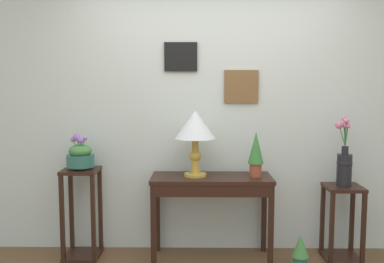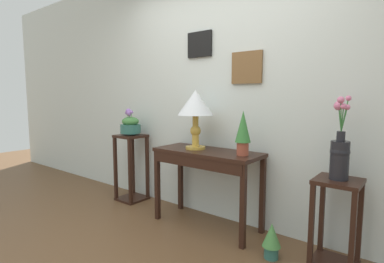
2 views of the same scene
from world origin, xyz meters
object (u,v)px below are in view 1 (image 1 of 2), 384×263
object	(u,v)px
pedestal_stand_left	(82,213)
potted_plant_floor	(300,250)
planter_bowl_wide_left	(80,156)
flower_vase_tall_right	(344,164)
pedestal_stand_right	(342,223)
table_lamp	(195,128)
console_table	(212,190)
potted_plant_on_console	(256,152)

from	to	relation	value
pedestal_stand_left	potted_plant_floor	world-z (taller)	pedestal_stand_left
planter_bowl_wide_left	potted_plant_floor	size ratio (longest dim) A/B	1.10
flower_vase_tall_right	pedestal_stand_right	bearing A→B (deg)	-69.52
table_lamp	pedestal_stand_right	distance (m)	1.58
table_lamp	flower_vase_tall_right	world-z (taller)	table_lamp
potted_plant_floor	table_lamp	bearing A→B (deg)	168.44
pedestal_stand_left	console_table	bearing A→B (deg)	-3.17
table_lamp	potted_plant_on_console	xyz separation A→B (m)	(0.53, -0.01, -0.21)
pedestal_stand_right	flower_vase_tall_right	xyz separation A→B (m)	(-0.00, 0.00, 0.54)
potted_plant_on_console	planter_bowl_wide_left	world-z (taller)	potted_plant_on_console
potted_plant_on_console	pedestal_stand_right	xyz separation A→B (m)	(0.79, 0.02, -0.64)
table_lamp	flower_vase_tall_right	bearing A→B (deg)	0.70
table_lamp	potted_plant_on_console	world-z (taller)	table_lamp
flower_vase_tall_right	pedestal_stand_left	bearing A→B (deg)	179.38
pedestal_stand_left	flower_vase_tall_right	size ratio (longest dim) A/B	1.33
planter_bowl_wide_left	flower_vase_tall_right	size ratio (longest dim) A/B	0.52
potted_plant_on_console	pedestal_stand_right	size ratio (longest dim) A/B	0.59
potted_plant_on_console	planter_bowl_wide_left	bearing A→B (deg)	178.32
potted_plant_on_console	table_lamp	bearing A→B (deg)	179.43
console_table	pedestal_stand_right	bearing A→B (deg)	1.78
pedestal_stand_right	flower_vase_tall_right	distance (m)	0.54
flower_vase_tall_right	potted_plant_floor	world-z (taller)	flower_vase_tall_right
table_lamp	potted_plant_floor	bearing A→B (deg)	-11.56
potted_plant_on_console	pedestal_stand_left	size ratio (longest dim) A/B	0.49
table_lamp	flower_vase_tall_right	xyz separation A→B (m)	(1.32, 0.02, -0.31)
potted_plant_on_console	flower_vase_tall_right	xyz separation A→B (m)	(0.79, 0.02, -0.10)
console_table	pedestal_stand_left	distance (m)	1.20
pedestal_stand_left	flower_vase_tall_right	distance (m)	2.40
potted_plant_on_console	flower_vase_tall_right	distance (m)	0.79
pedestal_stand_left	potted_plant_floor	distance (m)	1.97
potted_plant_floor	pedestal_stand_left	bearing A→B (deg)	173.33
table_lamp	potted_plant_on_console	distance (m)	0.57
pedestal_stand_left	flower_vase_tall_right	bearing A→B (deg)	-0.62
table_lamp	planter_bowl_wide_left	bearing A→B (deg)	177.74
potted_plant_on_console	console_table	bearing A→B (deg)	-177.30
console_table	table_lamp	bearing A→B (deg)	170.72
table_lamp	potted_plant_floor	xyz separation A→B (m)	(0.91, -0.19, -1.03)
table_lamp	flower_vase_tall_right	size ratio (longest dim) A/B	0.95
table_lamp	pedestal_stand_left	distance (m)	1.30
table_lamp	pedestal_stand_right	world-z (taller)	table_lamp
pedestal_stand_right	flower_vase_tall_right	bearing A→B (deg)	110.48
table_lamp	potted_plant_floor	distance (m)	1.38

